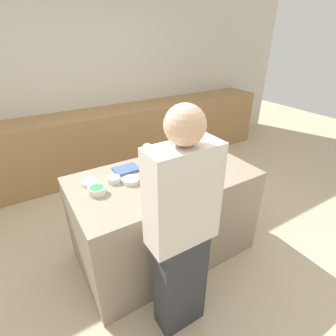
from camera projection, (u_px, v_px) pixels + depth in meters
The scene contains 15 objects.
ground_plane at pixel (165, 250), 2.71m from camera, with size 12.00×12.00×0.00m, color #C6B28E.
wall_back at pixel (83, 84), 3.84m from camera, with size 8.00×0.05×2.60m.
back_cabinet_block at pixel (97, 143), 3.98m from camera, with size 6.00×0.60×0.95m.
kitchen_island at pixel (164, 215), 2.50m from camera, with size 1.61×0.89×0.88m.
baking_tray at pixel (177, 176), 2.27m from camera, with size 0.39×0.33×0.01m.
gingerbread_house at pixel (177, 165), 2.22m from camera, with size 0.17×0.20×0.27m.
decorative_tree at pixel (193, 140), 2.59m from camera, with size 0.16×0.16×0.32m.
candy_bowl_beside_tree at pixel (131, 180), 2.17m from camera, with size 0.14×0.14×0.04m.
candy_bowl_near_tray_right at pixel (209, 158), 2.54m from camera, with size 0.11×0.11×0.05m.
candy_bowl_far_left at pixel (97, 190), 2.03m from camera, with size 0.14×0.14×0.05m.
candy_bowl_behind_tray at pixel (114, 179), 2.18m from camera, with size 0.11×0.11×0.05m.
candy_bowl_front_corner at pixel (90, 182), 2.15m from camera, with size 0.14×0.14×0.04m.
cookbook at pixel (126, 169), 2.37m from camera, with size 0.22×0.16×0.02m.
mug at pixel (153, 157), 2.50m from camera, with size 0.07×0.07×0.10m.
person at pixel (181, 232), 1.66m from camera, with size 0.45×0.56×1.70m.
Camera 1 is at (-1.02, -1.71, 2.02)m, focal length 28.00 mm.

